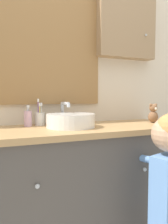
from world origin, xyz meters
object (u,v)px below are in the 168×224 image
Objects in this scene: sink_basin at (71,120)px; toothbrush_holder at (40,118)px; soap_dispenser at (28,118)px; child_figure at (168,183)px; teddy_bear at (153,114)px.

toothbrush_holder is (-0.16, 0.17, 0.00)m from sink_basin.
soap_dispenser is at bearing -161.78° from toothbrush_holder.
toothbrush_holder reaches higher than sink_basin.
teddy_bear is (0.29, 0.47, 0.32)m from child_figure.
sink_basin is 1.97× the size of toothbrush_holder.
sink_basin is at bearing -46.50° from toothbrush_holder.
toothbrush_holder reaches higher than teddy_bear.
toothbrush_holder is at bearing 129.75° from child_figure.
teddy_bear reaches higher than soap_dispenser.
sink_basin is 0.29m from soap_dispenser.
toothbrush_holder is 0.09m from soap_dispenser.
soap_dispenser is 0.92m from child_figure.
teddy_bear is (0.66, -0.00, 0.02)m from sink_basin.
soap_dispenser is at bearing 135.21° from child_figure.
toothbrush_holder is at bearing 168.24° from teddy_bear.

